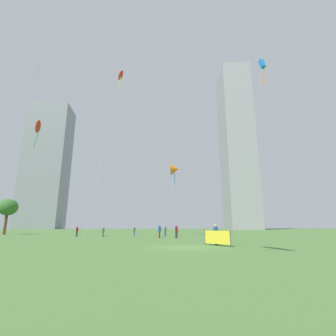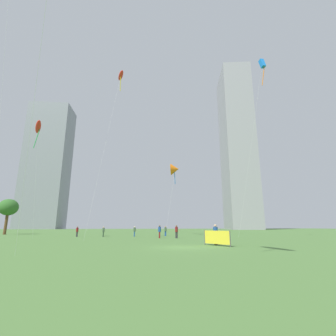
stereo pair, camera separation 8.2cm
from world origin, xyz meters
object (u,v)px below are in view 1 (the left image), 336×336
person_standing_3 (159,231)px  park_tree_0 (8,208)px  kite_flying_0 (262,65)px  kite_flying_4 (175,169)px  kite_flying_1 (121,76)px  person_standing_1 (134,231)px  person_standing_4 (165,230)px  person_standing_5 (77,231)px  person_standing_0 (103,231)px  distant_highrise_1 (47,165)px  distant_highrise_0 (237,147)px  person_standing_6 (176,231)px  person_standing_2 (216,233)px  kite_flying_3 (38,127)px  event_banner (217,237)px

person_standing_3 → park_tree_0: 35.44m
kite_flying_0 → kite_flying_4: 22.35m
kite_flying_1 → person_standing_1: bearing=26.1°
person_standing_4 → person_standing_5: 14.28m
person_standing_0 → distant_highrise_1: (-39.86, 116.88, 37.47)m
distant_highrise_0 → distant_highrise_1: size_ratio=1.16×
person_standing_3 → distant_highrise_0: distant_highrise_0 is taller
distant_highrise_0 → person_standing_6: bearing=-108.5°
person_standing_2 → park_tree_0: bearing=-168.7°
person_standing_5 → kite_flying_3: size_ratio=0.10×
kite_flying_3 → distant_highrise_1: size_ratio=0.21×
park_tree_0 → distant_highrise_0: size_ratio=0.08×
person_standing_2 → event_banner: person_standing_2 is taller
person_standing_1 → kite_flying_3: size_ratio=0.10×
person_standing_5 → kite_flying_1: bearing=-166.7°
person_standing_2 → park_tree_0: size_ratio=0.25×
kite_flying_1 → park_tree_0: bearing=141.0°
person_standing_0 → person_standing_3: bearing=-107.5°
person_standing_2 → person_standing_3: bearing=161.4°
person_standing_3 → distant_highrise_1: bearing=19.1°
person_standing_6 → kite_flying_3: bearing=-162.6°
person_standing_1 → person_standing_5: size_ratio=1.03×
distant_highrise_0 → kite_flying_1: bearing=-114.3°
distant_highrise_1 → kite_flying_3: bearing=-69.2°
person_standing_5 → event_banner: bearing=162.9°
person_standing_6 → kite_flying_3: kite_flying_3 is taller
kite_flying_4 → event_banner: kite_flying_4 is taller
person_standing_3 → kite_flying_0: size_ratio=0.07×
person_standing_0 → kite_flying_4: size_ratio=0.12×
kite_flying_1 → event_banner: size_ratio=10.60×
person_standing_6 → person_standing_3: bearing=-177.3°
person_standing_2 → person_standing_5: (-14.55, 20.84, -0.12)m
distant_highrise_0 → event_banner: size_ratio=33.26×
person_standing_4 → park_tree_0: 33.82m
person_standing_5 → park_tree_0: park_tree_0 is taller
person_standing_1 → distant_highrise_0: bearing=137.2°
person_standing_2 → kite_flying_4: kite_flying_4 is taller
person_standing_1 → kite_flying_4: (7.28, 1.70, 11.04)m
person_standing_1 → person_standing_3: (2.99, -6.19, 0.08)m
person_standing_1 → person_standing_4: size_ratio=0.99×
person_standing_6 → kite_flying_1: 28.77m
kite_flying_0 → person_standing_2: bearing=-148.8°
person_standing_5 → kite_flying_4: size_ratio=0.12×
kite_flying_4 → person_standing_5: bearing=-177.7°
person_standing_3 → person_standing_5: (-11.98, 7.22, -0.11)m
person_standing_6 → event_banner: person_standing_6 is taller
park_tree_0 → person_standing_4: bearing=-26.6°
person_standing_0 → person_standing_3: (7.91, -6.63, 0.12)m
person_standing_6 → distant_highrise_0: distant_highrise_0 is taller
person_standing_1 → kite_flying_3: kite_flying_3 is taller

